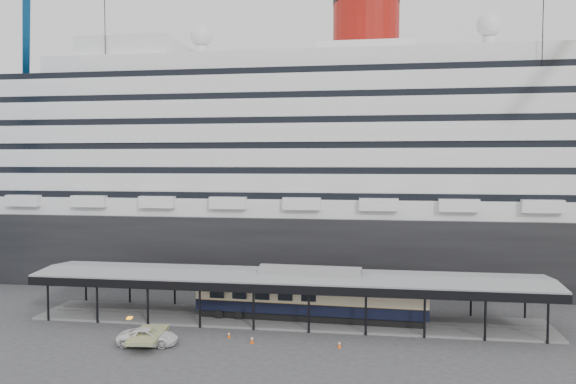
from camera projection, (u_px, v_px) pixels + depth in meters
name	position (u px, v px, depth m)	size (l,w,h in m)	color
ground	(279.00, 334.00, 56.96)	(200.00, 200.00, 0.00)	#353537
cruise_ship	(314.00, 157.00, 87.58)	(130.00, 30.00, 43.90)	black
platform_canopy	(287.00, 299.00, 61.77)	(56.00, 9.18, 5.30)	slate
port_truck	(148.00, 337.00, 53.44)	(2.60, 5.64, 1.57)	white
pullman_carriage	(310.00, 294.00, 61.35)	(25.35, 4.31, 24.77)	black
traffic_cone_left	(229.00, 335.00, 55.69)	(0.39, 0.39, 0.66)	#D8520C
traffic_cone_mid	(252.00, 339.00, 54.02)	(0.47, 0.47, 0.75)	#DE530C
traffic_cone_right	(339.00, 344.00, 52.74)	(0.37, 0.37, 0.69)	#FA5D0D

